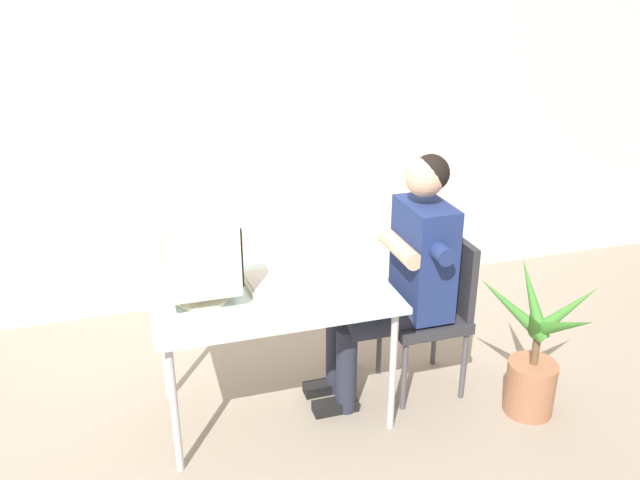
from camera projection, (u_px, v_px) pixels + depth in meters
name	position (u px, v px, depth m)	size (l,w,h in m)	color
ground_plane	(276.00, 411.00, 3.47)	(12.00, 12.00, 0.00)	gray
wall_back	(265.00, 84.00, 4.21)	(8.00, 0.10, 3.00)	beige
desk	(273.00, 303.00, 3.22)	(1.19, 0.71, 0.71)	#B7B7BC
crt_monitor	(200.00, 254.00, 3.03)	(0.35, 0.32, 0.43)	beige
keyboard	(267.00, 288.00, 3.21)	(0.20, 0.43, 0.03)	beige
office_chair	(434.00, 305.00, 3.52)	(0.41, 0.41, 0.88)	#4C4C51
person_seated	(404.00, 272.00, 3.38)	(0.74, 0.58, 1.35)	navy
potted_plant	(534.00, 357.00, 3.35)	(0.65, 0.65, 0.80)	#9E6647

